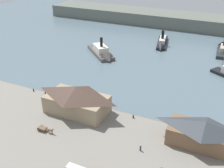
{
  "coord_description": "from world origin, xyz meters",
  "views": [
    {
      "loc": [
        40.07,
        -71.69,
        48.8
      ],
      "look_at": [
        0.82,
        10.96,
        2.0
      ],
      "focal_mm": 43.99,
      "sensor_mm": 36.0,
      "label": 1
    }
  ],
  "objects": [
    {
      "name": "mooring_post_east",
      "position": [
        -17.72,
        -5.14,
        1.65
      ],
      "size": [
        0.44,
        0.44,
        0.9
      ],
      "primitive_type": "cylinder",
      "color": "black",
      "rests_on": "quay_promenade"
    },
    {
      "name": "horse_cart",
      "position": [
        -4.14,
        -22.63,
        2.13
      ],
      "size": [
        5.46,
        1.63,
        1.87
      ],
      "color": "brown",
      "rests_on": "quay_promenade"
    },
    {
      "name": "ferry_approaching_east",
      "position": [
        34.74,
        71.88,
        1.27
      ],
      "size": [
        7.49,
        21.36,
        10.46
      ],
      "color": "#23282D",
      "rests_on": "ground"
    },
    {
      "name": "ferry_mid_harbor",
      "position": [
        -17.82,
        39.62,
        1.46
      ],
      "size": [
        21.78,
        21.04,
        11.22
      ],
      "color": "#514C47",
      "rests_on": "ground"
    },
    {
      "name": "seawall_edge",
      "position": [
        0.0,
        -3.6,
        0.5
      ],
      "size": [
        110.0,
        0.8,
        1.0
      ],
      "primitive_type": "cube",
      "color": "#666159",
      "rests_on": "ground"
    },
    {
      "name": "ferry_shed_central_terminal",
      "position": [
        37.0,
        -9.36,
        4.92
      ],
      "size": [
        18.63,
        8.9,
        7.34
      ],
      "color": "brown",
      "rests_on": "quay_promenade"
    },
    {
      "name": "quay_promenade",
      "position": [
        0.0,
        -22.0,
        0.6
      ],
      "size": [
        110.0,
        36.0,
        1.2
      ],
      "primitive_type": "cube",
      "color": "gray",
      "rests_on": "ground"
    },
    {
      "name": "ferry_shed_east_terminal",
      "position": [
        -1.48,
        -9.77,
        5.73
      ],
      "size": [
        19.64,
        10.87,
        8.91
      ],
      "color": "#998466",
      "rests_on": "quay_promenade"
    },
    {
      "name": "mooring_post_center_west",
      "position": [
        15.85,
        -5.47,
        1.65
      ],
      "size": [
        0.44,
        0.44,
        0.9
      ],
      "primitive_type": "cylinder",
      "color": "black",
      "rests_on": "quay_promenade"
    },
    {
      "name": "ferry_outer_harbor",
      "position": [
        3.88,
        67.08,
        1.3
      ],
      "size": [
        9.3,
        24.0,
        9.44
      ],
      "color": "black",
      "rests_on": "ground"
    },
    {
      "name": "pedestrian_near_cart",
      "position": [
        23.0,
        -18.64,
        2.0
      ],
      "size": [
        0.44,
        0.44,
        1.76
      ],
      "color": "#33384C",
      "rests_on": "quay_promenade"
    },
    {
      "name": "far_headland",
      "position": [
        0.0,
        110.0,
        4.0
      ],
      "size": [
        180.0,
        24.0,
        8.0
      ],
      "primitive_type": "cube",
      "color": "#60665B",
      "rests_on": "ground"
    },
    {
      "name": "ground_plane",
      "position": [
        0.0,
        0.0,
        0.0
      ],
      "size": [
        320.0,
        320.0,
        0.0
      ],
      "primitive_type": "plane",
      "color": "slate"
    },
    {
      "name": "mooring_post_west",
      "position": [
        -23.12,
        -4.96,
        1.65
      ],
      "size": [
        0.44,
        0.44,
        0.9
      ],
      "primitive_type": "cylinder",
      "color": "black",
      "rests_on": "quay_promenade"
    }
  ]
}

